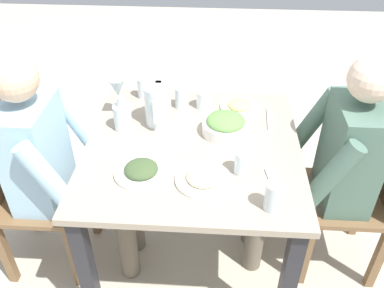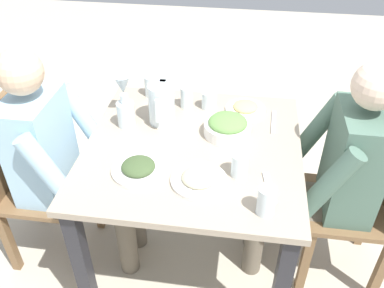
% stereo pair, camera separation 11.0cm
% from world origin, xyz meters
% --- Properties ---
extents(ground_plane, '(8.00, 8.00, 0.00)m').
position_xyz_m(ground_plane, '(0.00, 0.00, 0.00)').
color(ground_plane, '#B7AD99').
extents(dining_table, '(0.93, 0.93, 0.74)m').
position_xyz_m(dining_table, '(0.00, 0.00, 0.62)').
color(dining_table, gray).
rests_on(dining_table, ground_plane).
extents(chair_near, '(0.40, 0.40, 0.86)m').
position_xyz_m(chair_near, '(0.04, -0.80, 0.48)').
color(chair_near, brown).
rests_on(chair_near, ground_plane).
extents(chair_far, '(0.40, 0.40, 0.86)m').
position_xyz_m(chair_far, '(-0.05, 0.80, 0.48)').
color(chair_far, brown).
rests_on(chair_far, ground_plane).
extents(diner_near, '(0.48, 0.53, 1.15)m').
position_xyz_m(diner_near, '(0.04, -0.60, 0.63)').
color(diner_near, '#9EC6E0').
rests_on(diner_near, ground_plane).
extents(diner_far, '(0.48, 0.53, 1.15)m').
position_xyz_m(diner_far, '(-0.05, 0.60, 0.63)').
color(diner_far, '#4C6B5B').
rests_on(diner_far, ground_plane).
extents(water_pitcher, '(0.16, 0.12, 0.19)m').
position_xyz_m(water_pitcher, '(-0.17, -0.17, 0.83)').
color(water_pitcher, silver).
rests_on(water_pitcher, dining_table).
extents(salad_bowl, '(0.21, 0.21, 0.09)m').
position_xyz_m(salad_bowl, '(-0.11, 0.14, 0.78)').
color(salad_bowl, white).
rests_on(salad_bowl, dining_table).
extents(plate_beans, '(0.22, 0.22, 0.04)m').
position_xyz_m(plate_beans, '(0.23, 0.06, 0.75)').
color(plate_beans, white).
rests_on(plate_beans, dining_table).
extents(plate_fries, '(0.19, 0.19, 0.04)m').
position_xyz_m(plate_fries, '(-0.32, 0.21, 0.75)').
color(plate_fries, white).
rests_on(plate_fries, dining_table).
extents(plate_dolmas, '(0.22, 0.22, 0.05)m').
position_xyz_m(plate_dolmas, '(0.20, -0.19, 0.75)').
color(plate_dolmas, white).
rests_on(plate_dolmas, dining_table).
extents(water_glass_far_right, '(0.06, 0.06, 0.11)m').
position_xyz_m(water_glass_far_right, '(0.35, 0.31, 0.79)').
color(water_glass_far_right, silver).
rests_on(water_glass_far_right, dining_table).
extents(water_glass_by_pitcher, '(0.07, 0.07, 0.09)m').
position_xyz_m(water_glass_by_pitcher, '(-0.32, 0.03, 0.78)').
color(water_glass_by_pitcher, silver).
rests_on(water_glass_by_pitcher, dining_table).
extents(water_glass_center, '(0.07, 0.07, 0.10)m').
position_xyz_m(water_glass_center, '(0.16, 0.21, 0.79)').
color(water_glass_center, silver).
rests_on(water_glass_center, dining_table).
extents(water_glass_near_left, '(0.06, 0.06, 0.11)m').
position_xyz_m(water_glass_near_left, '(-0.31, -0.08, 0.79)').
color(water_glass_near_left, silver).
rests_on(water_glass_near_left, dining_table).
extents(water_glass_near_right, '(0.07, 0.07, 0.11)m').
position_xyz_m(water_glass_near_right, '(-0.40, -0.27, 0.79)').
color(water_glass_near_right, silver).
rests_on(water_glass_near_right, dining_table).
extents(wine_glass, '(0.08, 0.08, 0.20)m').
position_xyz_m(wine_glass, '(-0.21, -0.36, 0.88)').
color(wine_glass, silver).
rests_on(wine_glass, dining_table).
extents(oil_carafe, '(0.08, 0.08, 0.16)m').
position_xyz_m(oil_carafe, '(-0.11, -0.32, 0.79)').
color(oil_carafe, silver).
rests_on(oil_carafe, dining_table).
extents(fork_near, '(0.17, 0.06, 0.01)m').
position_xyz_m(fork_near, '(0.22, 0.32, 0.74)').
color(fork_near, silver).
rests_on(fork_near, dining_table).
extents(knife_near, '(0.19, 0.03, 0.01)m').
position_xyz_m(knife_near, '(-0.23, 0.35, 0.74)').
color(knife_near, silver).
rests_on(knife_near, dining_table).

